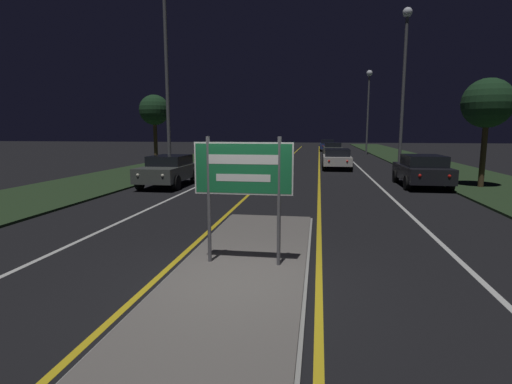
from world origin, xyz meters
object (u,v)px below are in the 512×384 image
object	(u,v)px
car_receding_2	(332,149)
car_approaching_0	(169,170)
streetlight_right_near	(404,67)
streetlight_right_far	(369,96)
car_receding_0	(422,170)
car_receding_1	(337,158)
car_receding_3	(327,145)
highway_sign	(243,175)
streetlight_left_near	(166,58)

from	to	relation	value
car_receding_2	car_approaching_0	world-z (taller)	car_approaching_0
streetlight_right_near	streetlight_right_far	xyz separation A→B (m)	(0.23, 19.21, -0.02)
streetlight_right_far	car_receding_0	distance (m)	25.38
car_receding_1	car_receding_2	world-z (taller)	car_receding_2
car_receding_1	car_receding_3	bearing A→B (deg)	90.41
highway_sign	car_receding_2	size ratio (longest dim) A/B	0.52
streetlight_right_near	car_receding_0	size ratio (longest dim) A/B	2.18
streetlight_right_near	car_receding_0	bearing A→B (deg)	-90.52
highway_sign	car_receding_0	bearing A→B (deg)	63.42
car_receding_0	streetlight_right_near	bearing A→B (deg)	89.48
streetlight_left_near	highway_sign	bearing A→B (deg)	-63.51
car_receding_0	car_approaching_0	xyz separation A→B (m)	(-11.65, -1.60, -0.01)
streetlight_right_near	streetlight_right_far	size ratio (longest dim) A/B	1.08
car_receding_3	streetlight_left_near	bearing A→B (deg)	-105.35
streetlight_left_near	streetlight_right_near	world-z (taller)	streetlight_left_near
streetlight_right_far	car_receding_2	world-z (taller)	streetlight_right_far
car_receding_3	car_approaching_0	distance (m)	34.50
car_receding_1	car_receding_3	world-z (taller)	car_receding_3
streetlight_left_near	car_approaching_0	world-z (taller)	streetlight_left_near
streetlight_left_near	streetlight_right_far	size ratio (longest dim) A/B	1.16
streetlight_right_far	car_receding_2	distance (m)	7.79
streetlight_right_near	car_receding_2	size ratio (longest dim) A/B	2.05
streetlight_left_near	car_receding_3	bearing A→B (deg)	74.65
streetlight_left_near	car_receding_1	xyz separation A→B (m)	(8.83, 7.48, -5.42)
car_receding_3	car_approaching_0	bearing A→B (deg)	-103.32
streetlight_left_near	car_receding_1	bearing A→B (deg)	40.24
car_receding_1	car_receding_0	bearing A→B (deg)	-65.90
car_approaching_0	streetlight_left_near	bearing A→B (deg)	109.58
streetlight_right_near	car_approaching_0	size ratio (longest dim) A/B	2.27
car_receding_0	car_receding_2	bearing A→B (deg)	99.42
car_receding_2	car_receding_3	world-z (taller)	car_receding_3
highway_sign	car_receding_1	distance (m)	20.26
car_receding_2	car_approaching_0	size ratio (longest dim) A/B	1.11
streetlight_right_near	car_receding_1	xyz separation A→B (m)	(-3.58, 2.30, -5.44)
streetlight_right_far	car_approaching_0	world-z (taller)	streetlight_right_far
car_receding_3	car_receding_1	bearing A→B (deg)	-89.59
car_receding_3	car_approaching_0	size ratio (longest dim) A/B	1.09
car_receding_0	car_receding_1	world-z (taller)	car_receding_0
car_approaching_0	car_receding_3	bearing A→B (deg)	76.68
car_receding_3	highway_sign	bearing A→B (deg)	-93.10
car_receding_1	car_receding_3	xyz separation A→B (m)	(-0.17, 24.08, 0.03)
streetlight_right_far	highway_sign	bearing A→B (deg)	-99.78
car_receding_0	car_receding_3	size ratio (longest dim) A/B	0.96
car_receding_1	car_approaching_0	bearing A→B (deg)	-130.53
car_approaching_0	highway_sign	bearing A→B (deg)	-62.27
highway_sign	streetlight_right_near	size ratio (longest dim) A/B	0.25
highway_sign	car_receding_3	bearing A→B (deg)	86.90
streetlight_right_near	car_receding_1	world-z (taller)	streetlight_right_near
highway_sign	car_receding_2	bearing A→B (deg)	85.32
highway_sign	streetlight_left_near	size ratio (longest dim) A/B	0.23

